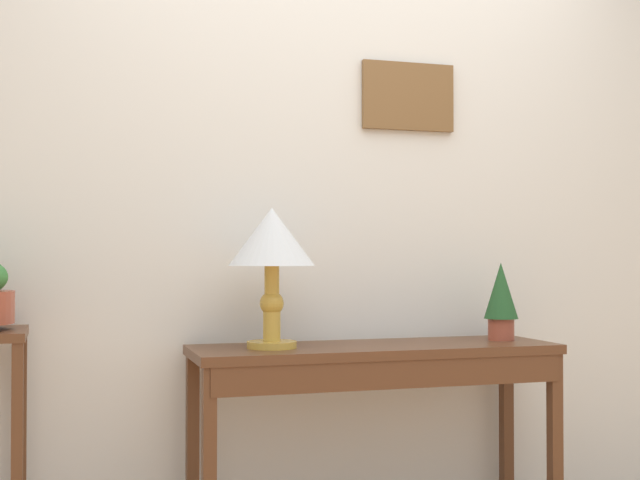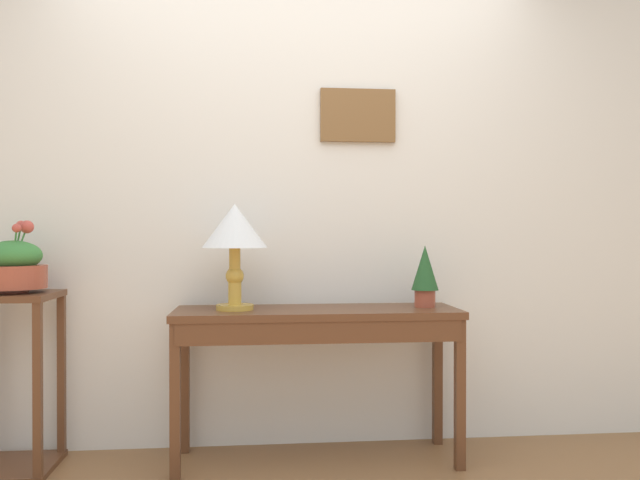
# 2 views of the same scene
# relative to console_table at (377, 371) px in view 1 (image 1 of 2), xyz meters

# --- Properties ---
(back_wall_with_art) EXTENTS (9.00, 0.13, 2.80)m
(back_wall_with_art) POSITION_rel_console_table_xyz_m (-0.10, 0.33, 0.75)
(back_wall_with_art) COLOR silver
(back_wall_with_art) RESTS_ON ground
(console_table) EXTENTS (1.37, 0.43, 0.74)m
(console_table) POSITION_rel_console_table_xyz_m (0.00, 0.00, 0.00)
(console_table) COLOR #56331E
(console_table) RESTS_ON ground
(table_lamp) EXTENTS (0.31, 0.31, 0.51)m
(table_lamp) POSITION_rel_console_table_xyz_m (-0.40, 0.03, 0.47)
(table_lamp) COLOR gold
(table_lamp) RESTS_ON console_table
(potted_plant_on_console) EXTENTS (0.13, 0.13, 0.31)m
(potted_plant_on_console) POSITION_rel_console_table_xyz_m (0.54, 0.05, 0.26)
(potted_plant_on_console) COLOR #9E4733
(potted_plant_on_console) RESTS_ON console_table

